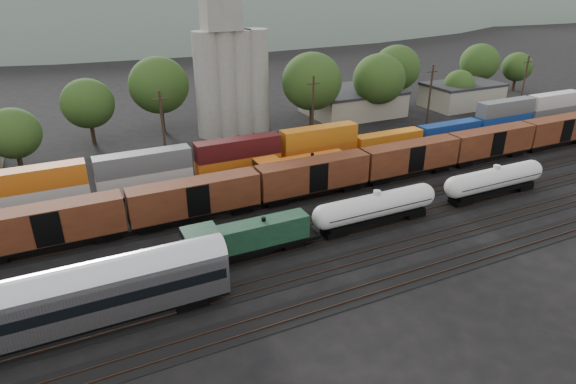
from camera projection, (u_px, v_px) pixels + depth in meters
name	position (u px, v px, depth m)	size (l,w,h in m)	color
ground	(311.00, 218.00, 57.16)	(600.00, 600.00, 0.00)	black
tracks	(311.00, 218.00, 57.14)	(180.00, 33.20, 0.20)	black
green_locomotive	(239.00, 240.00, 47.77)	(15.61, 2.76, 4.13)	black
tank_car_a	(376.00, 207.00, 54.22)	(16.06, 2.88, 4.21)	silver
tank_car_b	(495.00, 180.00, 61.48)	(15.90, 2.85, 4.17)	silver
passenger_coach	(57.00, 302.00, 36.61)	(26.55, 3.27, 6.03)	silver
orange_locomotive	(294.00, 169.00, 65.51)	(16.05, 2.68, 4.01)	black
boxcar_string	(364.00, 166.00, 64.19)	(153.60, 2.90, 4.20)	black
container_wall	(258.00, 158.00, 68.16)	(160.00, 2.60, 5.80)	black
grain_silo	(231.00, 71.00, 83.40)	(13.40, 5.00, 29.00)	gray
industrial_sheds	(252.00, 118.00, 87.68)	(119.38, 17.26, 5.10)	#9E937F
tree_band	(224.00, 89.00, 86.23)	(163.52, 21.30, 14.53)	black
utility_poles	(243.00, 121.00, 72.67)	(122.20, 0.36, 12.00)	black
distant_hills	(141.00, 61.00, 288.61)	(860.00, 286.00, 130.00)	#59665B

